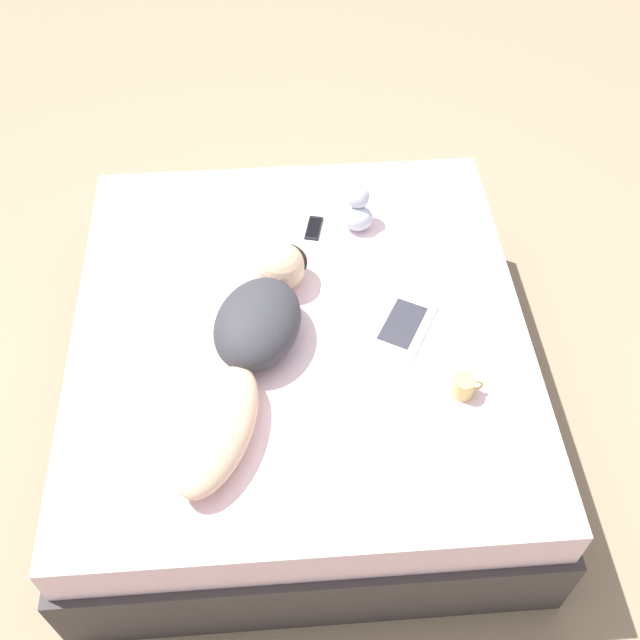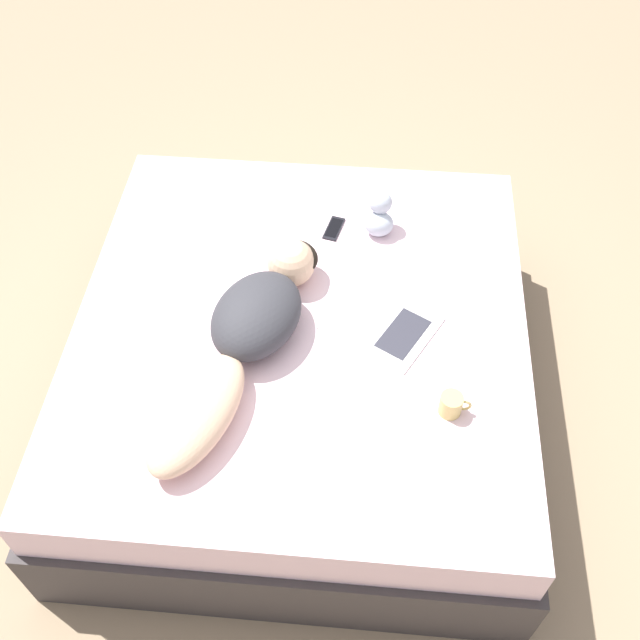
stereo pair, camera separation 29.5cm
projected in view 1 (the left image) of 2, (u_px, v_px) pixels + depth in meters
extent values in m
plane|color=#9E8466|center=(302.00, 404.00, 3.48)|extent=(12.00, 12.00, 0.00)
cube|color=#383333|center=(301.00, 380.00, 3.32)|extent=(1.88, 2.01, 0.39)
cube|color=silver|center=(300.00, 339.00, 3.09)|extent=(1.82, 1.95, 0.21)
ellipsoid|color=#DBB28E|center=(217.00, 429.00, 2.61)|extent=(0.42, 0.60, 0.15)
ellipsoid|color=#333338|center=(258.00, 323.00, 2.87)|extent=(0.45, 0.53, 0.21)
ellipsoid|color=black|center=(283.00, 262.00, 3.08)|extent=(0.25, 0.25, 0.11)
sphere|color=#DBB28E|center=(281.00, 267.00, 3.07)|extent=(0.20, 0.20, 0.20)
cube|color=white|center=(356.00, 308.00, 3.05)|extent=(0.34, 0.39, 0.01)
cube|color=white|center=(402.00, 324.00, 3.00)|extent=(0.34, 0.39, 0.01)
cube|color=#2D2D38|center=(403.00, 323.00, 2.99)|extent=(0.23, 0.27, 0.00)
cylinder|color=tan|center=(463.00, 386.00, 2.76)|extent=(0.08, 0.08, 0.09)
cylinder|color=black|center=(465.00, 380.00, 2.73)|extent=(0.07, 0.07, 0.01)
torus|color=tan|center=(476.00, 385.00, 2.76)|extent=(0.06, 0.01, 0.06)
cube|color=black|center=(314.00, 228.00, 3.35)|extent=(0.10, 0.16, 0.01)
cube|color=black|center=(314.00, 227.00, 3.34)|extent=(0.08, 0.13, 0.00)
ellipsoid|color=#B2BCCC|center=(358.00, 218.00, 3.31)|extent=(0.13, 0.12, 0.11)
sphere|color=#B2BCCC|center=(358.00, 197.00, 3.27)|extent=(0.10, 0.10, 0.10)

